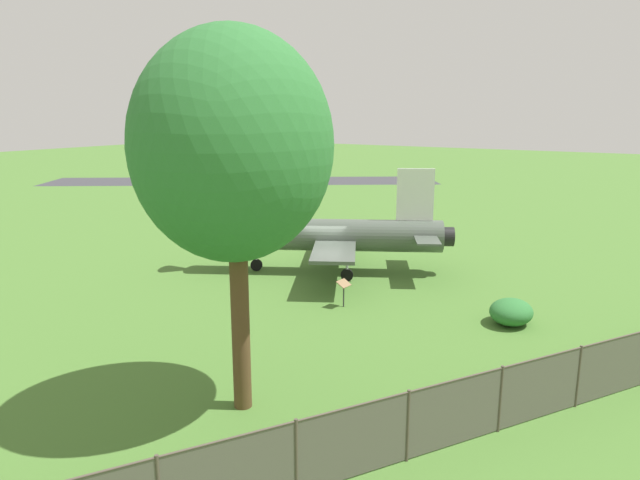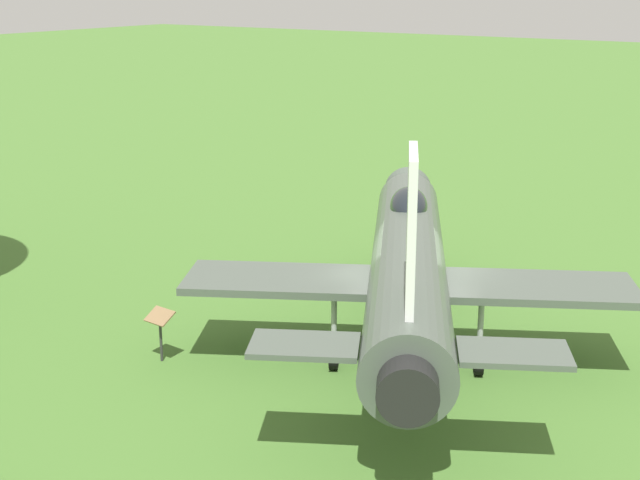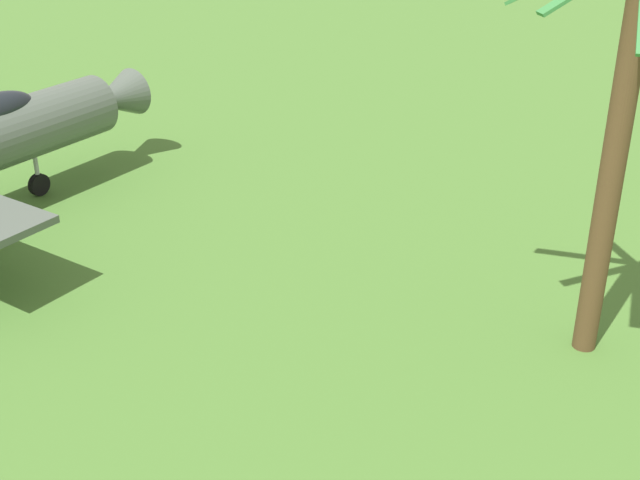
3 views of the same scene
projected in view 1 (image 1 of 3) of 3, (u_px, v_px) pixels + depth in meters
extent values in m
plane|color=#47722D|center=(325.00, 272.00, 28.90)|extent=(200.00, 200.00, 0.00)
cube|color=#38383D|center=(243.00, 181.00, 66.30)|extent=(31.60, 41.62, 0.00)
cylinder|color=#4C564C|center=(325.00, 235.00, 28.47)|extent=(6.88, 11.05, 1.60)
cone|color=#4C564C|center=(199.00, 233.00, 28.90)|extent=(1.95, 2.05, 1.36)
cylinder|color=black|center=(447.00, 237.00, 28.06)|extent=(1.13, 0.98, 0.96)
ellipsoid|color=black|center=(274.00, 221.00, 28.49)|extent=(1.83, 2.37, 0.84)
cube|color=white|center=(415.00, 195.00, 27.71)|extent=(0.97, 1.66, 2.55)
cube|color=#4C564C|center=(334.00, 252.00, 25.80)|extent=(4.36, 3.56, 0.16)
cube|color=#4C564C|center=(338.00, 228.00, 31.15)|extent=(4.36, 3.56, 0.16)
cube|color=#4C564C|center=(427.00, 241.00, 26.45)|extent=(2.11, 1.82, 0.10)
cube|color=#4C564C|center=(420.00, 226.00, 29.76)|extent=(2.11, 1.82, 0.10)
cylinder|color=#A5A8AD|center=(256.00, 251.00, 28.90)|extent=(0.12, 0.12, 1.47)
cylinder|color=black|center=(256.00, 265.00, 29.07)|extent=(0.44, 0.61, 0.60)
cylinder|color=#A5A8AD|center=(347.00, 260.00, 27.13)|extent=(0.12, 0.12, 1.47)
cylinder|color=black|center=(347.00, 275.00, 27.29)|extent=(0.44, 0.61, 0.60)
cylinder|color=#A5A8AD|center=(348.00, 246.00, 30.05)|extent=(0.12, 0.12, 1.47)
cylinder|color=black|center=(348.00, 259.00, 30.21)|extent=(0.44, 0.61, 0.60)
cylinder|color=brown|center=(240.00, 310.00, 15.16)|extent=(0.49, 0.49, 5.63)
ellipsoid|color=#2D7033|center=(235.00, 146.00, 14.20)|extent=(5.50, 4.80, 5.87)
cylinder|color=brown|center=(277.00, 172.00, 42.51)|extent=(0.44, 0.44, 7.03)
cube|color=#387F3D|center=(284.00, 127.00, 42.53)|extent=(1.68, 0.33, 1.03)
cube|color=#387F3D|center=(274.00, 127.00, 42.57)|extent=(1.19, 1.21, 0.95)
cube|color=#387F3D|center=(262.00, 127.00, 42.15)|extent=(0.63, 2.07, 0.88)
cube|color=#387F3D|center=(263.00, 127.00, 41.16)|extent=(1.99, 1.03, 0.76)
cube|color=#387F3D|center=(273.00, 128.00, 40.62)|extent=(1.94, 1.19, 1.23)
cube|color=#387F3D|center=(284.00, 127.00, 41.13)|extent=(0.62, 1.65, 0.93)
cube|color=#387F3D|center=(292.00, 127.00, 42.06)|extent=(1.63, 1.56, 1.36)
cylinder|color=#4C4238|center=(296.00, 458.00, 11.89)|extent=(0.08, 0.08, 1.81)
cylinder|color=#4C4238|center=(408.00, 426.00, 13.11)|extent=(0.08, 0.08, 1.81)
cylinder|color=#4C4238|center=(500.00, 399.00, 14.33)|extent=(0.08, 0.08, 1.81)
cylinder|color=#4C4238|center=(578.00, 376.00, 15.55)|extent=(0.08, 0.08, 1.81)
cylinder|color=#4C4238|center=(544.00, 357.00, 14.75)|extent=(31.17, 19.31, 0.05)
cube|color=#59544C|center=(541.00, 387.00, 14.94)|extent=(31.15, 19.28, 1.73)
ellipsoid|color=#2D7033|center=(511.00, 312.00, 21.74)|extent=(1.87, 1.61, 0.98)
cylinder|color=#333333|center=(344.00, 296.00, 23.67)|extent=(0.06, 0.06, 0.90)
cube|color=olive|center=(344.00, 283.00, 23.54)|extent=(0.63, 0.45, 0.25)
cube|color=#23429E|center=(288.00, 175.00, 66.33)|extent=(4.68, 4.08, 0.70)
cube|color=black|center=(288.00, 170.00, 66.55)|extent=(2.78, 2.60, 0.50)
cylinder|color=black|center=(296.00, 179.00, 65.04)|extent=(0.65, 0.55, 0.64)
cylinder|color=black|center=(280.00, 180.00, 64.93)|extent=(0.65, 0.55, 0.64)
cylinder|color=black|center=(296.00, 177.00, 67.90)|extent=(0.65, 0.55, 0.64)
cylinder|color=black|center=(280.00, 177.00, 67.78)|extent=(0.65, 0.55, 0.64)
cube|color=red|center=(261.00, 175.00, 66.23)|extent=(4.47, 3.70, 0.69)
cube|color=black|center=(260.00, 170.00, 65.77)|extent=(2.62, 2.41, 0.55)
cylinder|color=black|center=(254.00, 177.00, 67.64)|extent=(0.66, 0.52, 0.64)
cylinder|color=black|center=(269.00, 177.00, 67.64)|extent=(0.66, 0.52, 0.64)
cylinder|color=black|center=(252.00, 180.00, 64.97)|extent=(0.66, 0.52, 0.64)
cylinder|color=black|center=(267.00, 180.00, 64.96)|extent=(0.66, 0.52, 0.64)
cube|color=black|center=(224.00, 176.00, 66.10)|extent=(4.70, 4.05, 0.58)
cube|color=black|center=(225.00, 171.00, 66.32)|extent=(2.79, 2.61, 0.49)
cylinder|color=black|center=(231.00, 180.00, 64.79)|extent=(0.65, 0.54, 0.64)
cylinder|color=black|center=(215.00, 180.00, 64.70)|extent=(0.65, 0.54, 0.64)
cylinder|color=black|center=(234.00, 177.00, 67.62)|extent=(0.65, 0.54, 0.64)
cylinder|color=black|center=(218.00, 177.00, 67.54)|extent=(0.65, 0.54, 0.64)
cube|color=slate|center=(196.00, 176.00, 65.98)|extent=(4.64, 4.23, 0.61)
cube|color=black|center=(196.00, 171.00, 66.20)|extent=(2.80, 2.69, 0.52)
cylinder|color=black|center=(204.00, 180.00, 64.76)|extent=(0.64, 0.57, 0.64)
cylinder|color=black|center=(186.00, 180.00, 64.55)|extent=(0.64, 0.57, 0.64)
cylinder|color=black|center=(206.00, 177.00, 67.55)|extent=(0.64, 0.57, 0.64)
cylinder|color=black|center=(189.00, 177.00, 67.34)|extent=(0.64, 0.57, 0.64)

